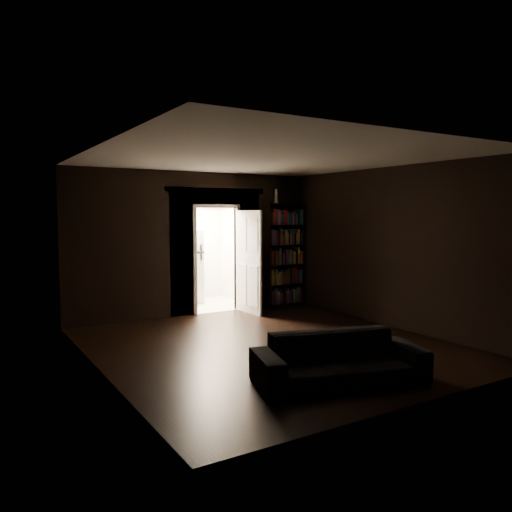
{
  "coord_description": "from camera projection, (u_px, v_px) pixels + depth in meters",
  "views": [
    {
      "loc": [
        -4.02,
        -6.19,
        1.98
      ],
      "look_at": [
        0.3,
        0.9,
        1.28
      ],
      "focal_mm": 35.0,
      "sensor_mm": 36.0,
      "label": 1
    }
  ],
  "objects": [
    {
      "name": "ground",
      "position": [
        270.0,
        346.0,
        7.52
      ],
      "size": [
        5.5,
        5.5,
        0.0
      ],
      "primitive_type": "plane",
      "color": "black",
      "rests_on": "ground"
    },
    {
      "name": "room_walls",
      "position": [
        235.0,
        232.0,
        8.28
      ],
      "size": [
        5.02,
        5.61,
        2.84
      ],
      "color": "black",
      "rests_on": "ground"
    },
    {
      "name": "kitchen_alcove",
      "position": [
        194.0,
        249.0,
        10.97
      ],
      "size": [
        2.2,
        1.8,
        2.6
      ],
      "color": "beige",
      "rests_on": "ground"
    },
    {
      "name": "sofa",
      "position": [
        340.0,
        351.0,
        5.81
      ],
      "size": [
        2.15,
        1.38,
        0.77
      ],
      "primitive_type": "imported",
      "rotation": [
        0.0,
        0.0,
        -0.28
      ],
      "color": "black",
      "rests_on": "ground"
    },
    {
      "name": "bookshelf",
      "position": [
        284.0,
        255.0,
        10.63
      ],
      "size": [
        0.95,
        0.57,
        2.2
      ],
      "primitive_type": "cube",
      "rotation": [
        0.0,
        0.0,
        -0.3
      ],
      "color": "black",
      "rests_on": "ground"
    },
    {
      "name": "refrigerator",
      "position": [
        182.0,
        266.0,
        11.03
      ],
      "size": [
        0.84,
        0.79,
        1.65
      ],
      "primitive_type": "cube",
      "rotation": [
        0.0,
        0.0,
        0.17
      ],
      "color": "silver",
      "rests_on": "ground"
    },
    {
      "name": "door",
      "position": [
        249.0,
        262.0,
        9.91
      ],
      "size": [
        0.09,
        0.85,
        2.05
      ],
      "primitive_type": "cube",
      "rotation": [
        0.0,
        0.0,
        1.62
      ],
      "color": "white",
      "rests_on": "ground"
    },
    {
      "name": "figurine",
      "position": [
        276.0,
        196.0,
        10.45
      ],
      "size": [
        0.11,
        0.11,
        0.3
      ],
      "primitive_type": "cube",
      "rotation": [
        0.0,
        0.0,
        0.11
      ],
      "color": "white",
      "rests_on": "bookshelf"
    },
    {
      "name": "bottles",
      "position": [
        180.0,
        223.0,
        10.92
      ],
      "size": [
        0.63,
        0.15,
        0.25
      ],
      "primitive_type": "cube",
      "rotation": [
        0.0,
        0.0,
        0.12
      ],
      "color": "black",
      "rests_on": "refrigerator"
    }
  ]
}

